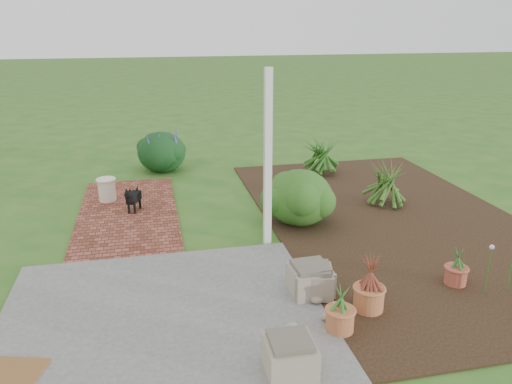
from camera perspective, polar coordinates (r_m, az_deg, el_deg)
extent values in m
plane|color=#2B5E1D|center=(7.14, -0.89, -6.46)|extent=(80.00, 80.00, 0.00)
cube|color=#5D5D5A|center=(5.49, -10.38, -15.09)|extent=(3.50, 3.50, 0.04)
cube|color=#5B2A1C|center=(8.63, -14.40, -2.29)|extent=(1.60, 3.50, 0.04)
cube|color=black|center=(8.37, 15.44, -3.12)|extent=(4.00, 7.00, 0.03)
cube|color=white|center=(6.85, 1.36, 3.61)|extent=(0.10, 0.10, 2.50)
cube|color=gray|center=(4.76, 3.89, -18.28)|extent=(0.45, 0.45, 0.30)
cube|color=#7D6E5F|center=(5.96, 6.20, -9.97)|extent=(0.48, 0.48, 0.31)
cube|color=gray|center=(5.94, 6.51, -10.11)|extent=(0.55, 0.55, 0.30)
cube|color=brown|center=(5.32, -27.06, -18.00)|extent=(0.81, 0.64, 0.02)
cube|color=black|center=(8.55, -13.79, -0.61)|extent=(0.25, 0.36, 0.15)
cylinder|color=black|center=(8.52, -14.32, -1.85)|extent=(0.04, 0.04, 0.17)
cylinder|color=black|center=(8.48, -13.68, -1.89)|extent=(0.04, 0.04, 0.17)
cylinder|color=black|center=(8.72, -13.74, -1.30)|extent=(0.04, 0.04, 0.17)
cylinder|color=black|center=(8.69, -13.12, -1.33)|extent=(0.04, 0.04, 0.17)
sphere|color=black|center=(8.33, -14.36, -0.29)|extent=(0.14, 0.14, 0.14)
cone|color=black|center=(8.67, -13.43, 0.41)|extent=(0.09, 0.11, 0.12)
cylinder|color=beige|center=(9.19, -16.67, 0.24)|extent=(0.39, 0.39, 0.40)
ellipsoid|color=#113F13|center=(7.83, 5.01, -0.46)|extent=(1.10, 1.10, 0.88)
cylinder|color=#B2673C|center=(5.77, 12.75, -11.75)|extent=(0.37, 0.37, 0.27)
cylinder|color=#A44937|center=(6.61, 21.86, -8.82)|extent=(0.30, 0.30, 0.22)
cylinder|color=#AF633B|center=(5.37, 9.57, -14.19)|extent=(0.31, 0.31, 0.25)
ellipsoid|color=black|center=(10.86, -10.74, 4.64)|extent=(1.21, 1.21, 0.87)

